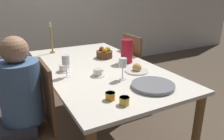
# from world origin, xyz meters

# --- Properties ---
(ground_plane) EXTENTS (20.00, 20.00, 0.00)m
(ground_plane) POSITION_xyz_m (0.00, 0.00, 0.00)
(ground_plane) COLOR brown
(wall_back) EXTENTS (10.00, 0.06, 2.60)m
(wall_back) POSITION_xyz_m (0.00, 2.25, 1.30)
(wall_back) COLOR silver
(wall_back) RESTS_ON ground_plane
(dining_table) EXTENTS (1.05, 1.89, 0.76)m
(dining_table) POSITION_xyz_m (0.00, 0.00, 0.67)
(dining_table) COLOR silver
(dining_table) RESTS_ON ground_plane
(chair_person_side) EXTENTS (0.42, 0.42, 0.97)m
(chair_person_side) POSITION_xyz_m (-0.70, -0.32, 0.51)
(chair_person_side) COLOR brown
(chair_person_side) RESTS_ON ground_plane
(chair_opposite) EXTENTS (0.42, 0.42, 0.97)m
(chair_opposite) POSITION_xyz_m (0.70, 0.30, 0.51)
(chair_opposite) COLOR brown
(chair_opposite) RESTS_ON ground_plane
(person_seated) EXTENTS (0.39, 0.41, 1.19)m
(person_seated) POSITION_xyz_m (-0.80, -0.30, 0.70)
(person_seated) COLOR #33333D
(person_seated) RESTS_ON ground_plane
(red_pitcher) EXTENTS (0.15, 0.12, 0.24)m
(red_pitcher) POSITION_xyz_m (0.32, -0.02, 0.88)
(red_pitcher) COLOR #A31423
(red_pitcher) RESTS_ON dining_table
(wine_glass_water) EXTENTS (0.07, 0.07, 0.20)m
(wine_glass_water) POSITION_xyz_m (-0.36, -0.12, 0.91)
(wine_glass_water) COLOR white
(wine_glass_water) RESTS_ON dining_table
(wine_glass_juice) EXTENTS (0.07, 0.07, 0.19)m
(wine_glass_juice) POSITION_xyz_m (0.04, -0.41, 0.90)
(wine_glass_juice) COLOR white
(wine_glass_juice) RESTS_ON dining_table
(teacup_near_person) EXTENTS (0.13, 0.13, 0.06)m
(teacup_near_person) POSITION_xyz_m (-0.12, -0.23, 0.79)
(teacup_near_person) COLOR silver
(teacup_near_person) RESTS_ON dining_table
(teacup_across) EXTENTS (0.13, 0.13, 0.06)m
(teacup_across) POSITION_xyz_m (-0.35, 0.02, 0.79)
(teacup_across) COLOR silver
(teacup_across) RESTS_ON dining_table
(serving_tray) EXTENTS (0.34, 0.34, 0.03)m
(serving_tray) POSITION_xyz_m (0.16, -0.66, 0.78)
(serving_tray) COLOR gray
(serving_tray) RESTS_ON dining_table
(bread_plate) EXTENTS (0.22, 0.22, 0.08)m
(bread_plate) POSITION_xyz_m (0.25, -0.31, 0.78)
(bread_plate) COLOR silver
(bread_plate) RESTS_ON dining_table
(jam_jar_amber) EXTENTS (0.07, 0.07, 0.05)m
(jam_jar_amber) POSITION_xyz_m (-0.23, -0.69, 0.79)
(jam_jar_amber) COLOR #C67A1E
(jam_jar_amber) RESTS_ON dining_table
(jam_jar_red) EXTENTS (0.07, 0.07, 0.05)m
(jam_jar_red) POSITION_xyz_m (-0.18, -0.79, 0.79)
(jam_jar_red) COLOR gold
(jam_jar_red) RESTS_ON dining_table
(fruit_bowl) EXTENTS (0.18, 0.18, 0.12)m
(fruit_bowl) POSITION_xyz_m (0.19, 0.25, 0.81)
(fruit_bowl) COLOR brown
(fruit_bowl) RESTS_ON dining_table
(candlestick_tall) EXTENTS (0.06, 0.06, 0.36)m
(candlestick_tall) POSITION_xyz_m (-0.28, 0.74, 0.91)
(candlestick_tall) COLOR olive
(candlestick_tall) RESTS_ON dining_table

